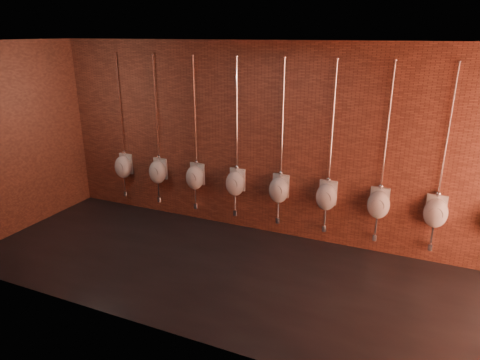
# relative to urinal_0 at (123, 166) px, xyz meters

# --- Properties ---
(ground) EXTENTS (8.50, 8.50, 0.00)m
(ground) POSITION_rel_urinal_0_xyz_m (3.20, -1.38, -0.86)
(ground) COLOR black
(ground) RESTS_ON ground
(room_shell) EXTENTS (8.54, 3.04, 3.22)m
(room_shell) POSITION_rel_urinal_0_xyz_m (3.20, -1.38, 1.15)
(room_shell) COLOR black
(room_shell) RESTS_ON ground
(urinal_0) EXTENTS (0.35, 0.31, 2.71)m
(urinal_0) POSITION_rel_urinal_0_xyz_m (0.00, 0.00, 0.00)
(urinal_0) COLOR white
(urinal_0) RESTS_ON ground
(urinal_1) EXTENTS (0.35, 0.31, 2.71)m
(urinal_1) POSITION_rel_urinal_0_xyz_m (0.79, 0.00, 0.00)
(urinal_1) COLOR white
(urinal_1) RESTS_ON ground
(urinal_2) EXTENTS (0.35, 0.31, 2.71)m
(urinal_2) POSITION_rel_urinal_0_xyz_m (1.59, 0.00, 0.00)
(urinal_2) COLOR white
(urinal_2) RESTS_ON ground
(urinal_3) EXTENTS (0.35, 0.31, 2.71)m
(urinal_3) POSITION_rel_urinal_0_xyz_m (2.38, 0.00, 0.00)
(urinal_3) COLOR white
(urinal_3) RESTS_ON ground
(urinal_4) EXTENTS (0.35, 0.31, 2.71)m
(urinal_4) POSITION_rel_urinal_0_xyz_m (3.17, 0.00, 0.00)
(urinal_4) COLOR white
(urinal_4) RESTS_ON ground
(urinal_5) EXTENTS (0.35, 0.31, 2.71)m
(urinal_5) POSITION_rel_urinal_0_xyz_m (3.97, 0.00, 0.00)
(urinal_5) COLOR white
(urinal_5) RESTS_ON ground
(urinal_6) EXTENTS (0.35, 0.31, 2.71)m
(urinal_6) POSITION_rel_urinal_0_xyz_m (4.76, 0.00, 0.00)
(urinal_6) COLOR white
(urinal_6) RESTS_ON ground
(urinal_7) EXTENTS (0.35, 0.31, 2.71)m
(urinal_7) POSITION_rel_urinal_0_xyz_m (5.55, 0.00, 0.00)
(urinal_7) COLOR white
(urinal_7) RESTS_ON ground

